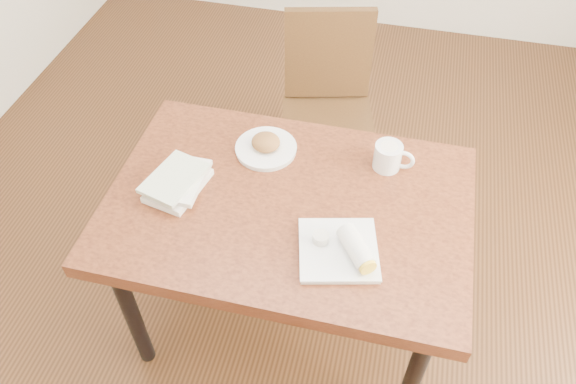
% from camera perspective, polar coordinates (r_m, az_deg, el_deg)
% --- Properties ---
extents(ground, '(4.00, 5.00, 0.01)m').
position_cam_1_polar(ground, '(2.54, -0.00, -12.37)').
color(ground, '#472814').
rests_on(ground, ground).
extents(table, '(1.25, 0.85, 0.75)m').
position_cam_1_polar(table, '(1.98, -0.00, -2.55)').
color(table, brown).
rests_on(table, ground).
extents(chair_far, '(0.51, 0.51, 0.95)m').
position_cam_1_polar(chair_far, '(2.66, 4.05, 9.22)').
color(chair_far, '#402A12').
rests_on(chair_far, ground).
extents(plate_scone, '(0.23, 0.23, 0.07)m').
position_cam_1_polar(plate_scone, '(2.09, -2.25, 4.67)').
color(plate_scone, white).
rests_on(plate_scone, table).
extents(coffee_mug, '(0.15, 0.10, 0.10)m').
position_cam_1_polar(coffee_mug, '(2.03, 10.23, 3.60)').
color(coffee_mug, white).
rests_on(coffee_mug, table).
extents(plate_burrito, '(0.30, 0.30, 0.08)m').
position_cam_1_polar(plate_burrito, '(1.77, 5.67, -5.81)').
color(plate_burrito, white).
rests_on(plate_burrito, table).
extents(book_stack, '(0.21, 0.26, 0.06)m').
position_cam_1_polar(book_stack, '(1.98, -11.10, 1.03)').
color(book_stack, white).
rests_on(book_stack, table).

